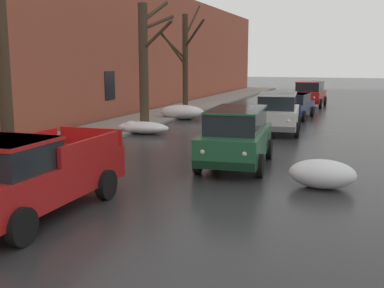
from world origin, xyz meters
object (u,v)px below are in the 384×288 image
Objects in this scene: bare_tree_mid_block at (145,64)px; sedan_darkblue_parked_far_down_block at (294,105)px; suv_red_queued_behind_truck at (310,93)px; pickup_truck_red_approaching_near_lane at (26,176)px; bare_tree_far_down_block at (185,61)px; suv_green_parked_kerbside_close at (236,135)px; bare_tree_second_along_sidewalk at (1,72)px; suv_white_parked_kerbside_mid at (278,111)px.

bare_tree_mid_block is 9.94m from sedan_darkblue_parked_far_down_block.
suv_red_queued_behind_truck is (0.12, 7.71, 0.23)m from sedan_darkblue_parked_far_down_block.
pickup_truck_red_approaching_near_lane is 19.90m from sedan_darkblue_parked_far_down_block.
suv_green_parked_kerbside_close is at bearing -62.01° from bare_tree_far_down_block.
bare_tree_mid_block is 1.16× the size of pickup_truck_red_approaching_near_lane.
bare_tree_mid_block is 12.53m from pickup_truck_red_approaching_near_lane.
sedan_darkblue_parked_far_down_block is 7.72m from suv_red_queued_behind_truck.
bare_tree_second_along_sidewalk reaches higher than suv_green_parked_kerbside_close.
suv_white_parked_kerbside_mid is 13.62m from suv_red_queued_behind_truck.
suv_white_parked_kerbside_mid is at bearing -90.25° from suv_red_queued_behind_truck.
pickup_truck_red_approaching_near_lane is at bearing -76.55° from bare_tree_mid_block.
bare_tree_second_along_sidewalk is 12.67m from suv_white_parked_kerbside_mid.
bare_tree_mid_block is 1.37× the size of suv_red_queued_behind_truck.
sedan_darkblue_parked_far_down_block is at bearing 53.04° from bare_tree_mid_block.
bare_tree_mid_block is 0.93× the size of bare_tree_far_down_block.
bare_tree_far_down_block is (0.03, 14.58, 0.28)m from bare_tree_second_along_sidewalk.
sedan_darkblue_parked_far_down_block is (2.93, 19.69, -0.13)m from pickup_truck_red_approaching_near_lane.
pickup_truck_red_approaching_near_lane is 14.10m from suv_white_parked_kerbside_mid.
bare_tree_mid_block is 5.38m from bare_tree_far_down_block.
bare_tree_mid_block reaches higher than sedan_darkblue_parked_far_down_block.
suv_green_parked_kerbside_close is at bearing -44.27° from bare_tree_mid_block.
suv_green_parked_kerbside_close is (5.90, 3.54, -1.99)m from bare_tree_second_along_sidewalk.
pickup_truck_red_approaching_near_lane is at bearing -96.36° from suv_red_queued_behind_truck.
bare_tree_far_down_block is 1.43× the size of sedan_darkblue_parked_far_down_block.
bare_tree_mid_block is 1.34× the size of sedan_darkblue_parked_far_down_block.
bare_tree_mid_block is (0.08, 9.21, 0.19)m from bare_tree_second_along_sidewalk.
suv_green_parked_kerbside_close is at bearing -90.36° from suv_white_parked_kerbside_mid.
suv_white_parked_kerbside_mid is (5.92, -3.58, -2.27)m from bare_tree_far_down_block.
suv_green_parked_kerbside_close is (5.81, -5.67, -2.18)m from bare_tree_mid_block.
suv_green_parked_kerbside_close is (5.87, -11.05, -2.27)m from bare_tree_far_down_block.
sedan_darkblue_parked_far_down_block is at bearing 70.82° from bare_tree_second_along_sidewalk.
suv_red_queued_behind_truck reaches higher than pickup_truck_red_approaching_near_lane.
pickup_truck_red_approaching_near_lane is at bearing -98.48° from sedan_darkblue_parked_far_down_block.
bare_tree_second_along_sidewalk reaches higher than sedan_darkblue_parked_far_down_block.
bare_tree_far_down_block is 17.76m from pickup_truck_red_approaching_near_lane.
suv_white_parked_kerbside_mid is (3.00, 13.78, 0.11)m from pickup_truck_red_approaching_near_lane.
bare_tree_second_along_sidewalk is at bearing -149.06° from suv_green_parked_kerbside_close.
suv_white_parked_kerbside_mid is at bearing 17.09° from bare_tree_mid_block.
bare_tree_far_down_block is at bearing 99.55° from pickup_truck_red_approaching_near_lane.
sedan_darkblue_parked_far_down_block is at bearing 90.59° from suv_white_parked_kerbside_mid.
suv_green_parked_kerbside_close is at bearing 64.95° from pickup_truck_red_approaching_near_lane.
bare_tree_second_along_sidewalk is at bearing -90.11° from bare_tree_far_down_block.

